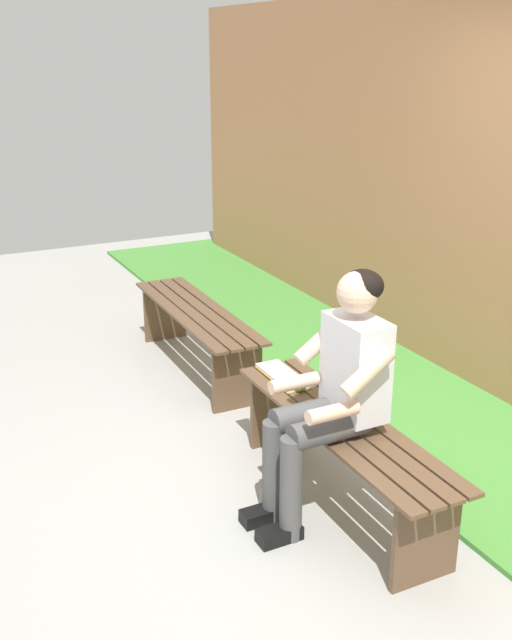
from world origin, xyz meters
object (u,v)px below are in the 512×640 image
object	(u,v)px
person_seated	(334,387)
apple	(299,384)
book_open	(283,376)
bench_near	(342,442)
bench_far	(197,325)

from	to	relation	value
person_seated	apple	size ratio (longest dim) A/B	15.08
person_seated	book_open	world-z (taller)	person_seated
bench_near	book_open	bearing A→B (deg)	1.38
bench_far	book_open	world-z (taller)	book_open
bench_near	bench_far	world-z (taller)	same
bench_near	book_open	world-z (taller)	book_open
bench_far	book_open	xyz separation A→B (m)	(-1.32, 0.01, 0.13)
apple	book_open	world-z (taller)	apple
bench_far	book_open	size ratio (longest dim) A/B	3.97
apple	book_open	xyz separation A→B (m)	(0.19, -0.01, -0.03)
person_seated	apple	world-z (taller)	person_seated
bench_far	apple	world-z (taller)	apple
person_seated	bench_far	bearing A→B (deg)	-2.95
bench_near	bench_far	xyz separation A→B (m)	(1.92, -0.00, -0.00)
apple	person_seated	bearing A→B (deg)	170.05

